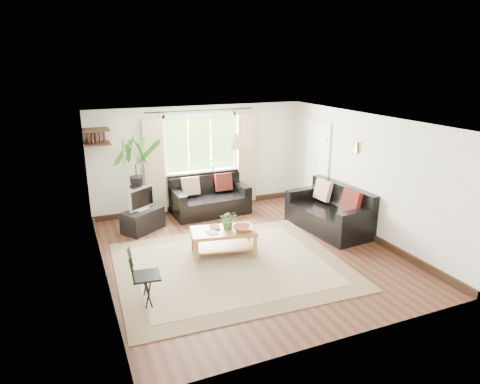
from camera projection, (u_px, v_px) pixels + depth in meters
name	position (u px, v px, depth m)	size (l,w,h in m)	color
floor	(249.00, 253.00, 7.79)	(5.50, 5.50, 0.00)	black
ceiling	(249.00, 121.00, 7.08)	(5.50, 5.50, 0.00)	white
wall_back	(200.00, 158.00, 9.85)	(5.00, 0.02, 2.40)	beige
wall_front	(344.00, 253.00, 5.01)	(5.00, 0.02, 2.40)	beige
wall_left	(99.00, 208.00, 6.50)	(0.02, 5.50, 2.40)	beige
wall_right	(365.00, 176.00, 8.36)	(0.02, 5.50, 2.40)	beige
rug	(231.00, 265.00, 7.29)	(3.77, 3.23, 0.02)	#B9AC8F
window	(201.00, 143.00, 9.72)	(2.50, 0.16, 2.16)	white
door	(316.00, 167.00, 9.91)	(0.06, 0.96, 2.06)	silver
corner_shelf	(97.00, 137.00, 8.59)	(0.50, 0.50, 0.34)	black
pendant_lamp	(240.00, 138.00, 7.53)	(0.36, 0.36, 0.54)	beige
wall_sconce	(355.00, 146.00, 8.44)	(0.12, 0.12, 0.28)	beige
sofa_back	(210.00, 197.00, 9.68)	(1.70, 0.85, 0.80)	black
sofa_right	(329.00, 210.00, 8.75)	(0.92, 1.84, 0.87)	black
coffee_table	(224.00, 242.00, 7.69)	(1.14, 0.62, 0.47)	#945A30
table_plant	(228.00, 219.00, 7.64)	(0.31, 0.27, 0.35)	#396629
bowl	(243.00, 228.00, 7.57)	(0.36, 0.36, 0.09)	#A05A37
book_a	(208.00, 233.00, 7.46)	(0.16, 0.21, 0.02)	silver
book_b	(210.00, 228.00, 7.69)	(0.18, 0.24, 0.02)	brown
tv_stand	(143.00, 220.00, 8.76)	(0.84, 0.47, 0.45)	black
tv	(141.00, 198.00, 8.62)	(0.64, 0.21, 0.49)	#A5A5AA
palm_stand	(137.00, 182.00, 8.82)	(0.74, 0.74, 1.89)	black
folding_chair	(146.00, 277.00, 6.08)	(0.43, 0.43, 0.83)	black
sill_plant	(213.00, 164.00, 9.88)	(0.14, 0.10, 0.27)	#2D6023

